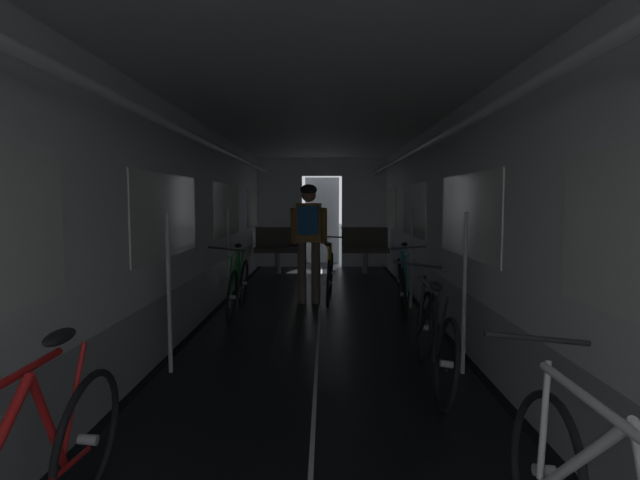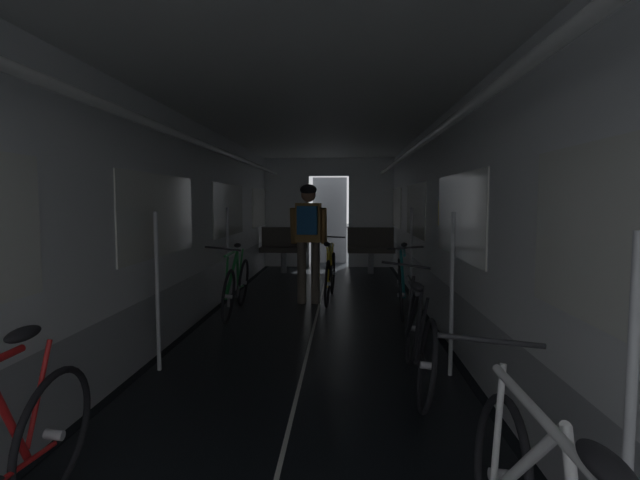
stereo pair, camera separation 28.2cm
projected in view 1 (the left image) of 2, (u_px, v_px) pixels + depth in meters
The scene contains 8 objects.
train_car_shell at pixel (319, 183), 5.63m from camera, with size 3.14×12.34×2.57m.
bench_seat_far_left at pixel (278, 246), 10.19m from camera, with size 0.98×0.51×0.95m.
bench_seat_far_right at pixel (365, 246), 10.17m from camera, with size 0.98×0.51×0.95m.
bicycle_green at pixel (238, 286), 6.43m from camera, with size 0.44×1.69×0.95m.
bicycle_teal at pixel (402, 283), 6.61m from camera, with size 0.44×1.69×0.95m.
bicycle_black at pixel (433, 338), 3.99m from camera, with size 0.44×1.69×0.95m.
person_cyclist_aisle at pixel (309, 230), 7.06m from camera, with size 0.53×0.40×1.73m.
bicycle_yellow_in_aisle at pixel (330, 275), 7.37m from camera, with size 0.44×1.69×0.94m.
Camera 1 is at (0.08, -2.07, 1.49)m, focal length 27.60 mm.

